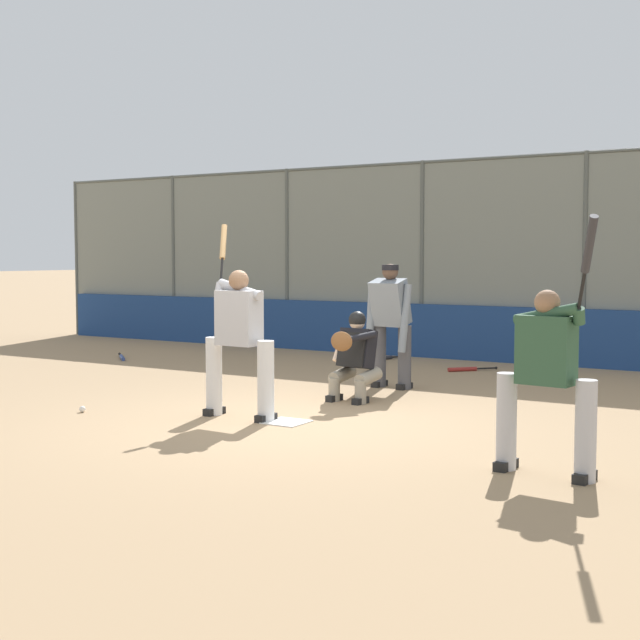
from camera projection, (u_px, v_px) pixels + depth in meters
name	position (u px, v px, depth m)	size (l,w,h in m)	color
ground_plane	(287.00, 423.00, 9.67)	(160.00, 160.00, 0.00)	#9E7F5B
home_plate_marker	(287.00, 422.00, 9.67)	(0.43, 0.43, 0.01)	white
backstop_fence	(499.00, 254.00, 15.18)	(20.31, 0.08, 3.50)	#515651
padding_wall	(496.00, 334.00, 15.20)	(19.82, 0.18, 0.95)	navy
bleachers_beyond	(632.00, 334.00, 16.21)	(14.16, 1.95, 1.16)	slate
batter_at_plate	(239.00, 338.00, 9.89)	(1.02, 0.62, 2.18)	silver
catcher_behind_plate	(354.00, 355.00, 11.08)	(0.59, 0.71, 1.12)	gray
umpire_home	(390.00, 322.00, 12.11)	(0.69, 0.44, 1.70)	#4C4C51
batter_on_deck	(547.00, 375.00, 7.27)	(0.95, 0.70, 2.12)	#B7B7BC
spare_bat_near_backstop	(122.00, 357.00, 15.60)	(0.71, 0.64, 0.07)	black
spare_bat_by_padding	(466.00, 369.00, 13.97)	(0.61, 0.65, 0.07)	black
spare_bat_first_base_side	(384.00, 358.00, 15.49)	(0.38, 0.82, 0.07)	black
baseball_loose	(82.00, 409.00, 10.30)	(0.07, 0.07, 0.07)	white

